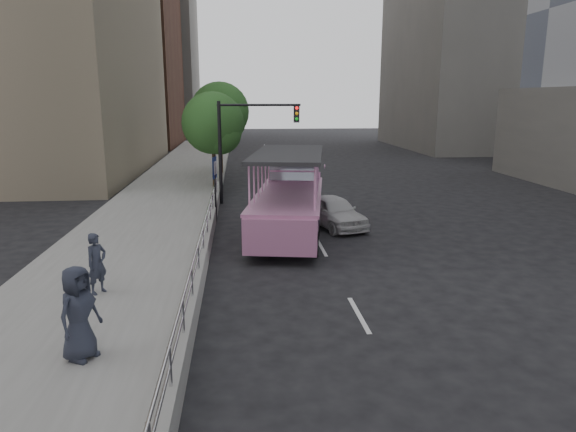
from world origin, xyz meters
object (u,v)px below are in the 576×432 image
duck_boat (291,199)px  pedestrian_far (79,313)px  street_tree_near (214,126)px  street_tree_far (221,114)px  pedestrian_near (97,263)px  car (334,211)px  traffic_signal (243,135)px  parking_sign (215,182)px

duck_boat → pedestrian_far: duck_boat is taller
street_tree_near → street_tree_far: street_tree_far is taller
street_tree_near → street_tree_far: (0.20, 6.00, 0.49)m
pedestrian_near → street_tree_far: size_ratio=0.25×
duck_boat → street_tree_near: street_tree_near is taller
car → pedestrian_near: size_ratio=2.40×
pedestrian_far → street_tree_near: (1.78, 20.12, 2.57)m
pedestrian_near → traffic_signal: (3.97, 13.13, 2.39)m
traffic_signal → street_tree_far: 9.57m
car → street_tree_near: (-5.30, 8.88, 3.15)m
parking_sign → street_tree_far: street_tree_far is taller
duck_boat → street_tree_near: bearing=111.1°
parking_sign → street_tree_near: (-0.30, 7.52, 2.03)m
parking_sign → traffic_signal: size_ratio=0.55×
pedestrian_near → street_tree_near: size_ratio=0.28×
traffic_signal → street_tree_near: bearing=115.0°
pedestrian_near → duck_boat: bearing=-2.0°
pedestrian_near → car: bearing=-9.3°
parking_sign → street_tree_near: 7.79m
traffic_signal → street_tree_far: bearing=98.4°
pedestrian_near → street_tree_near: street_tree_near is taller
duck_boat → parking_sign: (-3.16, 1.47, 0.56)m
car → pedestrian_far: bearing=-139.6°
pedestrian_far → traffic_signal: (3.38, 16.70, 2.25)m
pedestrian_far → pedestrian_near: bearing=38.5°
street_tree_far → parking_sign: bearing=-89.6°
duck_boat → car: (1.84, 0.11, -0.57)m
pedestrian_near → traffic_signal: traffic_signal is taller
duck_boat → car: duck_boat is taller
duck_boat → car: 1.93m
pedestrian_near → traffic_signal: bearing=18.8°
car → traffic_signal: bearing=106.8°
pedestrian_near → parking_sign: size_ratio=0.57×
duck_boat → parking_sign: duck_boat is taller
parking_sign → street_tree_far: (-0.10, 13.52, 2.52)m
pedestrian_far → car: bearing=-3.2°
pedestrian_near → pedestrian_far: (0.60, -3.56, 0.14)m
street_tree_near → parking_sign: bearing=-87.7°
street_tree_near → street_tree_far: size_ratio=0.89×
duck_boat → traffic_signal: traffic_signal is taller
duck_boat → street_tree_far: (-3.26, 14.99, 3.07)m
pedestrian_near → pedestrian_far: pedestrian_far is taller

